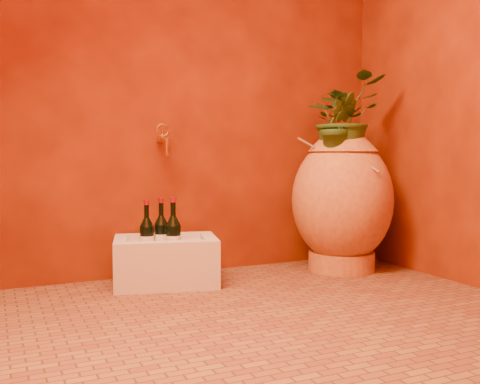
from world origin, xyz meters
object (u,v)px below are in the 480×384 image
amphora (342,199)px  wine_bottle_b (161,237)px  wine_bottle_c (147,239)px  stone_basin (166,262)px  wine_bottle_a (173,238)px  wall_tap (163,138)px

amphora → wine_bottle_b: (-1.11, 0.14, -0.18)m
amphora → wine_bottle_b: amphora is taller
amphora → wine_bottle_c: 1.22m
amphora → wine_bottle_b: size_ratio=2.66×
stone_basin → wine_bottle_a: (0.02, -0.07, 0.14)m
wall_tap → stone_basin: bearing=-104.6°
amphora → wine_bottle_c: size_ratio=2.72×
wine_bottle_c → amphora: bearing=-6.0°
wine_bottle_a → wine_bottle_c: size_ratio=1.06×
stone_basin → wall_tap: bearing=75.4°
stone_basin → wine_bottle_c: bearing=165.3°
stone_basin → wall_tap: wall_tap is taller
wine_bottle_c → stone_basin: bearing=-14.7°
wine_bottle_a → wine_bottle_c: wine_bottle_a is taller
wine_bottle_a → wine_bottle_c: (-0.12, 0.10, -0.01)m
wall_tap → wine_bottle_b: bearing=-114.7°
wine_bottle_a → wine_bottle_b: size_ratio=1.04×
wine_bottle_a → wine_bottle_b: wine_bottle_a is taller
wine_bottle_b → wall_tap: 0.56m
amphora → wall_tap: 1.15m
wall_tap → amphora: bearing=-13.6°
amphora → wine_bottle_c: bearing=174.0°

